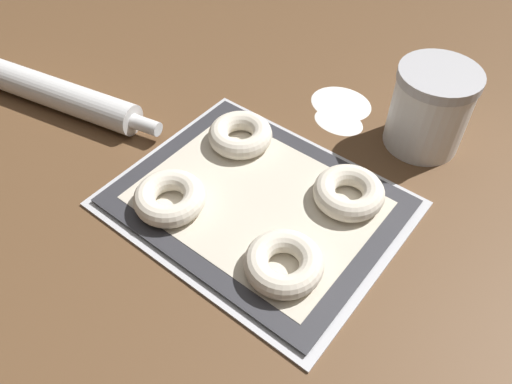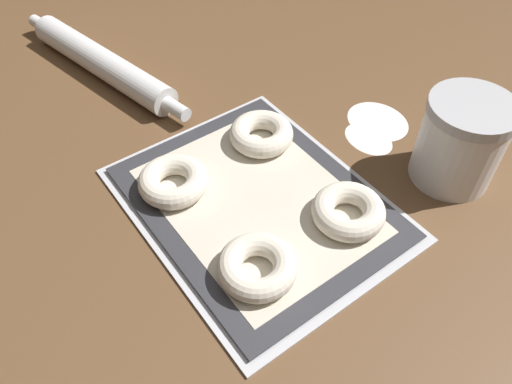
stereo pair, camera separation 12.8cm
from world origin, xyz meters
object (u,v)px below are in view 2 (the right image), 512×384
(bagel_back_right, at_px, (348,211))
(rolling_pin, at_px, (102,62))
(baking_tray, at_px, (256,203))
(bagel_back_left, at_px, (261,134))
(bagel_front_right, at_px, (257,267))
(bagel_front_left, at_px, (173,181))
(flour_canister, at_px, (461,141))

(bagel_back_right, relative_size, rolling_pin, 0.22)
(baking_tray, relative_size, bagel_back_right, 3.93)
(bagel_back_left, xyz_separation_m, rolling_pin, (-0.34, -0.12, -0.00))
(bagel_back_right, xyz_separation_m, rolling_pin, (-0.54, -0.12, -0.00))
(baking_tray, distance_m, bagel_front_right, 0.13)
(bagel_front_right, xyz_separation_m, bagel_back_left, (-0.20, 0.16, 0.00))
(rolling_pin, bearing_deg, bagel_back_left, 19.46)
(bagel_front_right, relative_size, bagel_back_left, 1.00)
(bagel_back_right, bearing_deg, bagel_back_left, -179.98)
(bagel_back_right, bearing_deg, bagel_front_right, -90.43)
(rolling_pin, bearing_deg, baking_tray, 5.05)
(bagel_front_left, height_order, bagel_back_right, same)
(bagel_back_left, relative_size, bagel_back_right, 1.00)
(bagel_front_left, relative_size, bagel_back_right, 1.00)
(bagel_front_right, height_order, flour_canister, flour_canister)
(baking_tray, relative_size, bagel_front_left, 3.93)
(bagel_front_right, distance_m, flour_canister, 0.35)
(baking_tray, distance_m, flour_canister, 0.31)
(bagel_front_left, height_order, flour_canister, flour_canister)
(bagel_front_left, xyz_separation_m, rolling_pin, (-0.35, 0.05, -0.00))
(baking_tray, bearing_deg, bagel_back_left, 139.83)
(baking_tray, distance_m, bagel_front_left, 0.13)
(bagel_front_left, distance_m, bagel_back_left, 0.17)
(baking_tray, bearing_deg, bagel_back_right, 37.99)
(bagel_back_right, relative_size, flour_canister, 0.76)
(bagel_front_left, bearing_deg, rolling_pin, 172.44)
(baking_tray, bearing_deg, bagel_front_right, -35.52)
(baking_tray, height_order, flour_canister, flour_canister)
(bagel_front_left, bearing_deg, bagel_back_right, 40.72)
(flour_canister, xyz_separation_m, rolling_pin, (-0.57, -0.32, -0.04))
(bagel_back_left, bearing_deg, baking_tray, -40.17)
(bagel_back_left, distance_m, bagel_back_right, 0.20)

